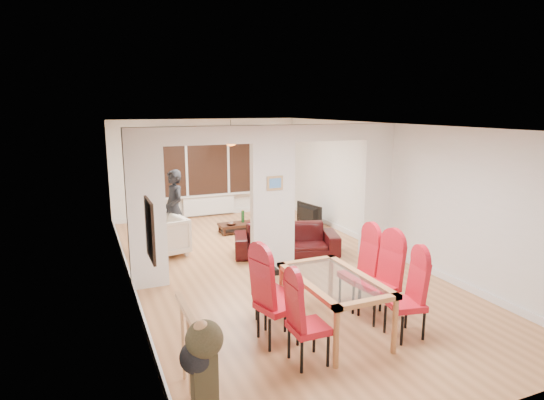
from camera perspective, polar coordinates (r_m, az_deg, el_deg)
floor at (r=8.44m, az=0.09°, el=-8.53°), size 5.00×9.00×0.01m
room_walls at (r=8.09m, az=0.09°, el=0.15°), size 5.00×9.00×2.60m
divider_wall at (r=8.09m, az=0.09°, el=0.15°), size 5.00×0.18×2.60m
bay_window_blinds at (r=12.22m, az=-8.11°, el=4.88°), size 3.00×0.08×1.80m
radiator at (r=12.38m, az=-7.90°, el=-0.66°), size 1.40×0.08×0.50m
pendant_light at (r=11.15m, az=-5.17°, el=7.67°), size 0.36×0.36×0.36m
stair_newel at (r=4.80m, az=-10.24°, el=-18.00°), size 0.40×1.20×1.10m
wall_poster at (r=5.11m, az=-15.08°, el=-3.64°), size 0.04×0.52×0.67m
pillar_photo at (r=7.95m, az=0.37°, el=2.14°), size 0.30×0.03×0.25m
dining_table at (r=6.13m, az=7.68°, el=-12.87°), size 0.90×1.61×0.75m
dining_chair_la at (r=5.37m, az=4.62°, el=-14.87°), size 0.42×0.42×1.03m
dining_chair_lb at (r=5.76m, az=0.72°, el=-12.32°), size 0.56×0.56×1.14m
dining_chair_lc at (r=6.25m, az=0.02°, el=-10.93°), size 0.50×0.50×1.03m
dining_chair_ra at (r=6.14m, az=16.42°, el=-11.73°), size 0.49×0.49×1.05m
dining_chair_rb at (r=6.51m, az=13.25°, el=-9.85°), size 0.51×0.51×1.12m
dining_chair_rc at (r=6.83m, az=10.72°, el=-8.76°), size 0.45×0.45×1.11m
sofa at (r=9.12m, az=1.81°, el=-5.01°), size 2.21×1.39×0.60m
armchair at (r=9.29m, az=-13.49°, el=-4.44°), size 0.99×1.01×0.78m
person at (r=9.61m, az=-12.16°, el=-1.16°), size 0.67×0.51×1.65m
television at (r=11.31m, az=4.28°, el=-1.89°), size 0.96×0.30×0.55m
coffee_table at (r=10.77m, az=-4.15°, el=-3.49°), size 1.02×0.67×0.22m
bottle at (r=10.78m, az=-3.69°, el=-2.04°), size 0.08×0.08×0.30m
bowl at (r=10.59m, az=-5.13°, el=-3.01°), size 0.23×0.23×0.06m
shoes at (r=8.15m, az=-0.29°, el=-8.90°), size 0.24×0.27×0.10m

